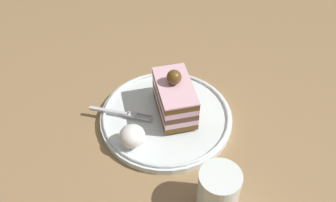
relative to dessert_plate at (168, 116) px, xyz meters
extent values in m
plane|color=#93734B|center=(0.01, 0.00, -0.01)|extent=(2.40, 2.40, 0.00)
cylinder|color=white|center=(0.00, 0.00, 0.00)|extent=(0.23, 0.23, 0.01)
torus|color=white|center=(0.00, 0.00, 0.01)|extent=(0.22, 0.22, 0.01)
cube|color=brown|center=(0.00, -0.01, 0.01)|extent=(0.11, 0.08, 0.01)
cube|color=beige|center=(0.00, -0.01, 0.03)|extent=(0.11, 0.08, 0.01)
cube|color=brown|center=(0.00, -0.01, 0.04)|extent=(0.11, 0.08, 0.01)
cube|color=#E9B4CC|center=(0.00, -0.01, 0.05)|extent=(0.11, 0.08, 0.01)
cube|color=brown|center=(0.00, -0.01, 0.06)|extent=(0.11, 0.08, 0.01)
cube|color=#EDBBC9|center=(0.00, -0.01, 0.07)|extent=(0.11, 0.08, 0.00)
sphere|color=brown|center=(0.00, -0.01, 0.08)|extent=(0.03, 0.03, 0.03)
ellipsoid|color=white|center=(-0.03, 0.08, 0.03)|extent=(0.04, 0.04, 0.03)
cube|color=silver|center=(0.05, 0.09, 0.01)|extent=(0.05, 0.06, 0.00)
cube|color=silver|center=(0.02, 0.06, 0.01)|extent=(0.02, 0.02, 0.00)
cube|color=silver|center=(0.00, 0.05, 0.01)|extent=(0.02, 0.02, 0.00)
cube|color=silver|center=(0.01, 0.04, 0.01)|extent=(0.02, 0.02, 0.00)
cube|color=silver|center=(0.01, 0.04, 0.01)|extent=(0.02, 0.02, 0.00)
cube|color=silver|center=(0.01, 0.04, 0.01)|extent=(0.02, 0.02, 0.00)
cylinder|color=white|center=(-0.18, 0.01, 0.03)|extent=(0.06, 0.06, 0.07)
cylinder|color=beige|center=(-0.18, 0.01, 0.02)|extent=(0.05, 0.05, 0.05)
camera|label=1|loc=(-0.40, 0.21, 0.50)|focal=40.85mm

